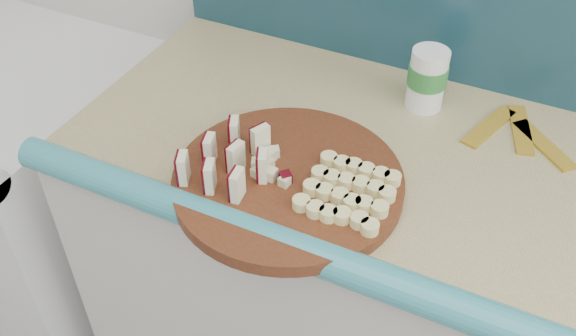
% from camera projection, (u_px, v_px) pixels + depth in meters
% --- Properties ---
extents(porcelain_fixture, '(0.70, 0.72, 0.84)m').
position_uv_depth(porcelain_fixture, '(30.00, 181.00, 1.88)').
color(porcelain_fixture, white).
rests_on(porcelain_fixture, ground).
extents(cutting_board, '(0.42, 0.42, 0.03)m').
position_uv_depth(cutting_board, '(288.00, 182.00, 1.12)').
color(cutting_board, '#49200F').
rests_on(cutting_board, kitchen_counter).
extents(apple_wedges, '(0.14, 0.16, 0.06)m').
position_uv_depth(apple_wedges, '(229.00, 159.00, 1.10)').
color(apple_wedges, '#F9F4C7').
rests_on(apple_wedges, cutting_board).
extents(apple_chunks, '(0.05, 0.06, 0.02)m').
position_uv_depth(apple_chunks, '(275.00, 168.00, 1.11)').
color(apple_chunks, '#FBF4C9').
rests_on(apple_chunks, cutting_board).
extents(banana_slices, '(0.16, 0.16, 0.02)m').
position_uv_depth(banana_slices, '(349.00, 191.00, 1.07)').
color(banana_slices, '#FBEE99').
rests_on(banana_slices, cutting_board).
extents(canister, '(0.08, 0.08, 0.13)m').
position_uv_depth(canister, '(427.00, 78.00, 1.27)').
color(canister, white).
rests_on(canister, kitchen_counter).
extents(banana_peel, '(0.21, 0.18, 0.01)m').
position_uv_depth(banana_peel, '(517.00, 134.00, 1.24)').
color(banana_peel, gold).
rests_on(banana_peel, kitchen_counter).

